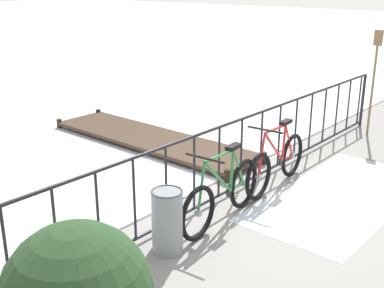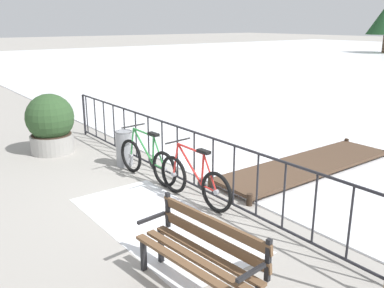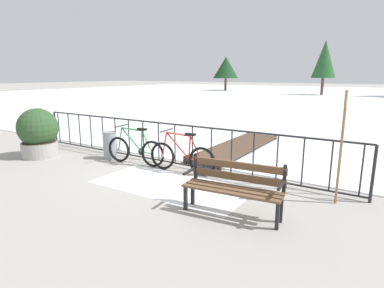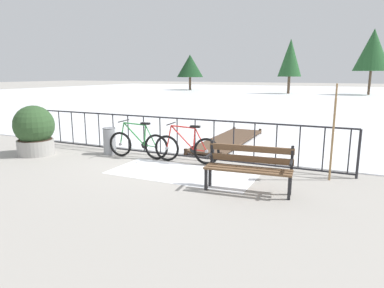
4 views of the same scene
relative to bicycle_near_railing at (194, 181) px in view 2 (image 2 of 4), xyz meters
The scene contains 9 objects.
ground_plane 0.83m from the bicycle_near_railing, 154.29° to the left, with size 160.00×160.00×0.00m, color #9E9991.
snow_patch 1.00m from the bicycle_near_railing, 70.57° to the right, with size 3.24×1.50×0.01m, color white.
railing_fence 0.77m from the bicycle_near_railing, 154.29° to the left, with size 9.06×0.06×1.07m.
bicycle_near_railing is the anchor object (origin of this frame).
bicycle_second 1.37m from the bicycle_near_railing, behind, with size 1.71×0.52×0.97m.
park_bench 2.40m from the bicycle_near_railing, 35.19° to the right, with size 1.64×0.63×0.89m.
planter_with_shrub 4.24m from the bicycle_near_railing, 167.58° to the right, with size 1.07×1.07×1.34m.
trash_bin 2.32m from the bicycle_near_railing, behind, with size 0.35×0.35×0.73m.
wooden_dock 2.73m from the bicycle_near_railing, 86.41° to the left, with size 1.10×4.27×0.20m.
Camera 2 is at (5.77, -4.20, 2.86)m, focal length 39.20 mm.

